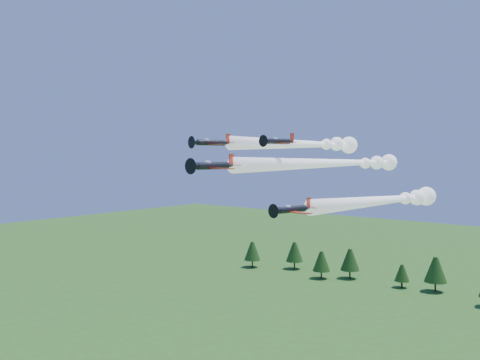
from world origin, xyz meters
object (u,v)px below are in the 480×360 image
Objects in this scene: plane_lead at (336,163)px; plane_slot at (278,141)px; plane_left at (306,144)px; plane_right at (387,200)px.

plane_lead is 17.97m from plane_slot.
plane_left is at bearing 113.49° from plane_slot.
plane_left is 17.99m from plane_slot.
plane_right is at bearing -7.04° from plane_lead.
plane_left is at bearing -175.05° from plane_lead.
plane_slot is at bearing -60.77° from plane_left.
plane_slot is at bearing -120.73° from plane_right.
plane_right is 22.80m from plane_slot.
plane_lead is 1.43× the size of plane_right.
plane_slot is (5.11, -17.25, 0.17)m from plane_left.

